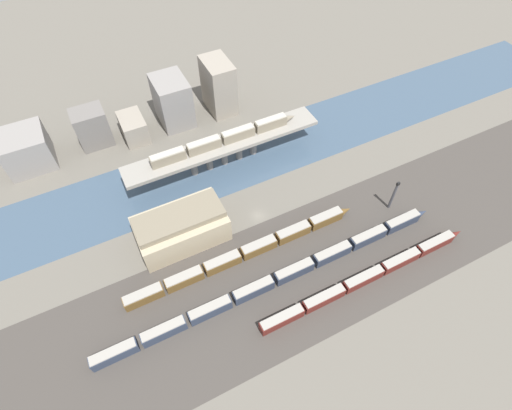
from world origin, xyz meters
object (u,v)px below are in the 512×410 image
object	(u,v)px
train_on_bridge	(225,139)
train_yard_mid	(278,279)
signal_tower	(393,195)
train_yard_far	(245,253)
train_yard_near	(367,277)
warehouse_building	(181,227)

from	to	relation	value
train_on_bridge	train_yard_mid	world-z (taller)	train_on_bridge
signal_tower	train_yard_mid	bearing A→B (deg)	-170.60
train_on_bridge	train_yard_far	size ratio (longest dim) A/B	0.72
train_yard_near	train_yard_far	world-z (taller)	train_yard_far
train_yard_far	signal_tower	size ratio (longest dim) A/B	6.08
train_on_bridge	train_yard_far	xyz separation A→B (m)	(-11.36, -39.41, -9.75)
train_yard_far	warehouse_building	xyz separation A→B (m)	(-14.53, 15.17, 3.63)
train_on_bridge	train_yard_mid	size ratio (longest dim) A/B	0.50
train_on_bridge	signal_tower	world-z (taller)	train_on_bridge
train_on_bridge	train_yard_near	distance (m)	65.73
train_yard_near	signal_tower	xyz separation A→B (m)	(23.24, 18.91, 4.31)
train_yard_near	train_yard_far	bearing A→B (deg)	140.48
train_yard_near	warehouse_building	size ratio (longest dim) A/B	2.63
train_yard_near	train_yard_far	xyz separation A→B (m)	(-28.30, 23.35, 0.01)
train_on_bridge	train_yard_near	bearing A→B (deg)	-74.89
train_yard_far	warehouse_building	world-z (taller)	warehouse_building
train_yard_mid	train_on_bridge	bearing A→B (deg)	82.71
train_yard_near	warehouse_building	world-z (taller)	warehouse_building
train_yard_near	signal_tower	bearing A→B (deg)	39.13
train_yard_far	warehouse_building	bearing A→B (deg)	133.77
signal_tower	train_yard_far	bearing A→B (deg)	175.08
train_on_bridge	warehouse_building	bearing A→B (deg)	-136.89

